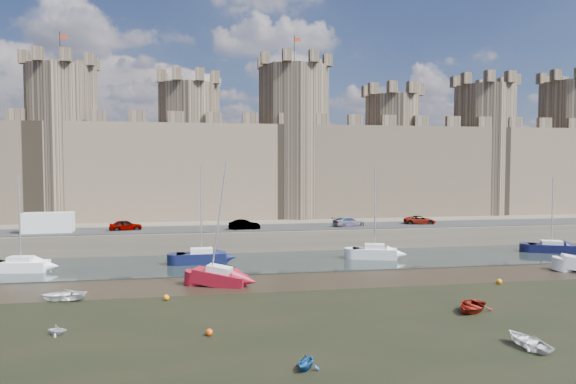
# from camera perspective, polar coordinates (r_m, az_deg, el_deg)

# --- Properties ---
(ground) EXTENTS (160.00, 160.00, 0.00)m
(ground) POSITION_cam_1_polar(r_m,az_deg,el_deg) (34.70, 12.55, -14.70)
(ground) COLOR black
(ground) RESTS_ON ground
(seaweed_patch) EXTENTS (70.00, 34.00, 0.01)m
(seaweed_patch) POSITION_cam_1_polar(r_m,az_deg,el_deg) (29.56, 17.22, -17.95)
(seaweed_patch) COLOR black
(seaweed_patch) RESTS_ON ground
(water_channel) EXTENTS (160.00, 12.00, 0.08)m
(water_channel) POSITION_cam_1_polar(r_m,az_deg,el_deg) (56.95, 3.19, -7.60)
(water_channel) COLOR black
(water_channel) RESTS_ON ground
(quay) EXTENTS (160.00, 60.00, 2.50)m
(quay) POSITION_cam_1_polar(r_m,az_deg,el_deg) (91.87, -1.92, -2.79)
(quay) COLOR #4C443A
(quay) RESTS_ON ground
(road) EXTENTS (160.00, 7.00, 0.10)m
(road) POSITION_cam_1_polar(r_m,az_deg,el_deg) (66.24, 1.23, -3.90)
(road) COLOR black
(road) RESTS_ON quay
(castle) EXTENTS (108.50, 11.00, 29.00)m
(castle) POSITION_cam_1_polar(r_m,az_deg,el_deg) (79.45, -1.18, 3.84)
(castle) COLOR #42382B
(castle) RESTS_ON quay
(car_0) EXTENTS (4.12, 2.28, 1.33)m
(car_0) POSITION_cam_1_polar(r_m,az_deg,el_deg) (65.76, -17.59, -3.55)
(car_0) COLOR gray
(car_0) RESTS_ON quay
(car_1) EXTENTS (3.89, 1.37, 1.28)m
(car_1) POSITION_cam_1_polar(r_m,az_deg,el_deg) (63.73, -4.88, -3.65)
(car_1) COLOR gray
(car_1) RESTS_ON quay
(car_2) EXTENTS (4.68, 2.81, 1.27)m
(car_2) POSITION_cam_1_polar(r_m,az_deg,el_deg) (67.30, 6.77, -3.31)
(car_2) COLOR gray
(car_2) RESTS_ON quay
(car_3) EXTENTS (4.50, 2.73, 1.17)m
(car_3) POSITION_cam_1_polar(r_m,az_deg,el_deg) (71.51, 14.43, -3.05)
(car_3) COLOR gray
(car_3) RESTS_ON quay
(van) EXTENTS (5.69, 2.53, 2.43)m
(van) POSITION_cam_1_polar(r_m,az_deg,el_deg) (66.70, -25.10, -3.13)
(van) COLOR silver
(van) RESTS_ON quay
(sailboat_0) EXTENTS (5.24, 2.58, 9.42)m
(sailboat_0) POSITION_cam_1_polar(r_m,az_deg,el_deg) (57.11, -27.55, -7.18)
(sailboat_0) COLOR white
(sailboat_0) RESTS_ON ground
(sailboat_1) EXTENTS (5.19, 2.06, 10.37)m
(sailboat_1) POSITION_cam_1_polar(r_m,az_deg,el_deg) (55.53, -9.59, -7.10)
(sailboat_1) COLOR black
(sailboat_1) RESTS_ON ground
(sailboat_2) EXTENTS (5.20, 3.35, 10.48)m
(sailboat_2) POSITION_cam_1_polar(r_m,az_deg,el_deg) (58.30, 9.60, -6.60)
(sailboat_2) COLOR silver
(sailboat_2) RESTS_ON ground
(sailboat_3) EXTENTS (5.47, 3.92, 8.95)m
(sailboat_3) POSITION_cam_1_polar(r_m,az_deg,el_deg) (69.28, 27.22, -5.46)
(sailboat_3) COLOR black
(sailboat_3) RESTS_ON ground
(sailboat_4) EXTENTS (4.98, 3.40, 10.85)m
(sailboat_4) POSITION_cam_1_polar(r_m,az_deg,el_deg) (45.69, -7.62, -9.31)
(sailboat_4) COLOR maroon
(sailboat_4) RESTS_ON ground
(dinghy_1) EXTENTS (1.99, 2.04, 0.82)m
(dinghy_1) POSITION_cam_1_polar(r_m,az_deg,el_deg) (27.73, 2.02, -18.36)
(dinghy_1) COLOR navy
(dinghy_1) RESTS_ON ground
(dinghy_2) EXTENTS (2.66, 3.28, 0.60)m
(dinghy_2) POSITION_cam_1_polar(r_m,az_deg,el_deg) (33.74, 25.14, -14.90)
(dinghy_2) COLOR silver
(dinghy_2) RESTS_ON ground
(dinghy_3) EXTENTS (1.37, 1.23, 0.64)m
(dinghy_3) POSITION_cam_1_polar(r_m,az_deg,el_deg) (35.80, -24.28, -13.81)
(dinghy_3) COLOR silver
(dinghy_3) RESTS_ON ground
(dinghy_4) EXTENTS (4.08, 3.99, 0.69)m
(dinghy_4) POSITION_cam_1_polar(r_m,az_deg,el_deg) (39.94, 19.74, -11.92)
(dinghy_4) COLOR maroon
(dinghy_4) RESTS_ON ground
(dinghy_6) EXTENTS (4.10, 3.39, 0.74)m
(dinghy_6) POSITION_cam_1_polar(r_m,az_deg,el_deg) (44.32, -23.76, -10.48)
(dinghy_6) COLOR white
(dinghy_6) RESTS_ON ground
(buoy_1) EXTENTS (0.47, 0.47, 0.47)m
(buoy_1) POSITION_cam_1_polar(r_m,az_deg,el_deg) (41.70, -13.36, -11.34)
(buoy_1) COLOR orange
(buoy_1) RESTS_ON ground
(buoy_3) EXTENTS (0.48, 0.48, 0.48)m
(buoy_3) POSITION_cam_1_polar(r_m,az_deg,el_deg) (49.57, 22.42, -9.18)
(buoy_3) COLOR orange
(buoy_3) RESTS_ON ground
(buoy_4) EXTENTS (0.45, 0.45, 0.45)m
(buoy_4) POSITION_cam_1_polar(r_m,az_deg,el_deg) (33.08, -8.74, -15.15)
(buoy_4) COLOR #D14509
(buoy_4) RESTS_ON ground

